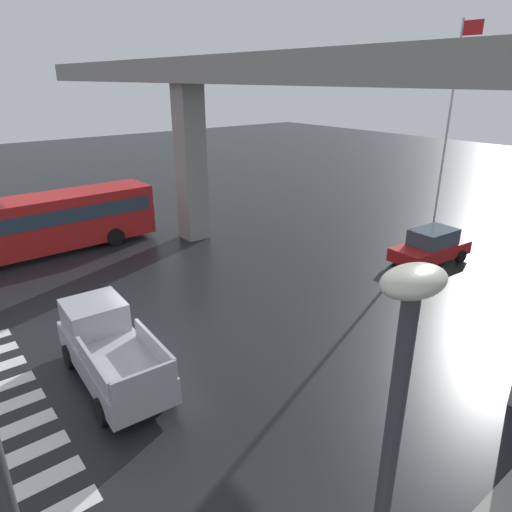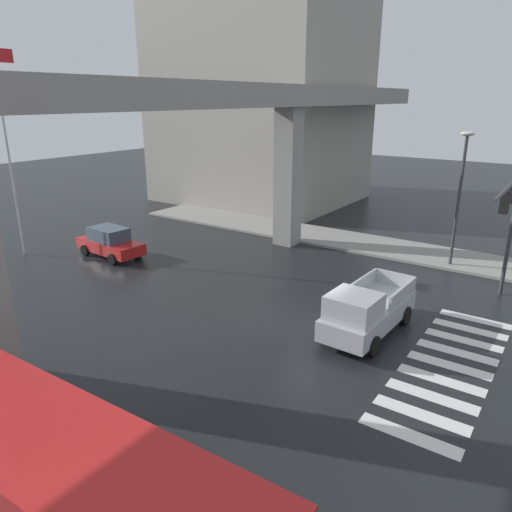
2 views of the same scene
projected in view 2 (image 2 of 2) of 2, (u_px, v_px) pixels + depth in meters
name	position (u px, v px, depth m)	size (l,w,h in m)	color
ground_plane	(314.00, 326.00, 19.41)	(120.00, 120.00, 0.00)	black
crosswalk_stripes	(449.00, 365.00, 16.56)	(9.35, 2.80, 0.01)	silver
elevated_overpass	(179.00, 114.00, 20.56)	(55.45, 2.11, 9.56)	gray
sidewalk_east	(375.00, 245.00, 29.75)	(4.00, 36.00, 0.15)	gray
pickup_truck	(366.00, 312.00, 18.40)	(5.18, 2.26, 2.08)	#A8AAAF
city_bus	(41.00, 478.00, 9.40)	(2.99, 10.86, 2.99)	red
sedan_red	(110.00, 242.00, 27.72)	(2.19, 4.41, 1.72)	red
traffic_signal_mast	(510.00, 211.00, 19.81)	(6.49, 0.32, 6.20)	#38383D
street_lamp_near_corner	(461.00, 184.00, 24.84)	(0.44, 0.70, 7.24)	#38383D
flagpole	(8.00, 141.00, 26.39)	(1.16, 0.12, 11.48)	silver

